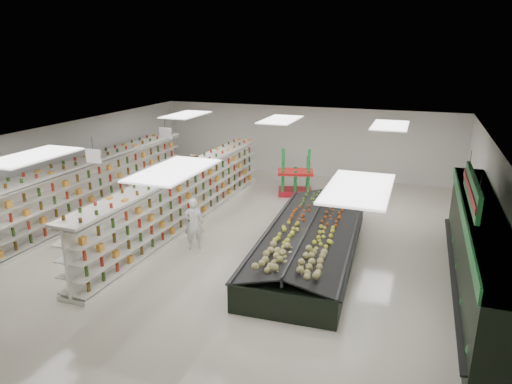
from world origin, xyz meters
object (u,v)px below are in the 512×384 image
at_px(shopper_background, 194,173).
at_px(soda_endcap, 296,174).
at_px(gondola_left, 85,192).
at_px(produce_island, 311,240).
at_px(shopper_main, 194,224).
at_px(gondola_center, 186,198).

bearing_deg(shopper_background, soda_endcap, -80.23).
relative_size(gondola_left, produce_island, 1.63).
relative_size(soda_endcap, shopper_main, 1.14).
distance_m(produce_island, soda_endcap, 5.78).
height_order(soda_endcap, shopper_main, soda_endcap).
bearing_deg(soda_endcap, shopper_main, -103.11).
relative_size(gondola_left, shopper_background, 7.31).
bearing_deg(soda_endcap, shopper_background, -165.84).
distance_m(gondola_center, soda_endcap, 5.10).
distance_m(gondola_left, gondola_center, 3.66).
bearing_deg(gondola_center, soda_endcap, 59.69).
bearing_deg(shopper_background, produce_island, -130.71).
relative_size(produce_island, shopper_background, 4.49).
bearing_deg(produce_island, shopper_background, 143.68).
xyz_separation_m(gondola_center, shopper_main, (1.21, -1.79, -0.10)).
bearing_deg(produce_island, gondola_left, 177.45).
bearing_deg(gondola_left, shopper_background, 62.36).
bearing_deg(gondola_center, shopper_background, 114.04).
height_order(gondola_center, shopper_main, gondola_center).
distance_m(shopper_main, shopper_background, 5.76).
bearing_deg(gondola_left, produce_island, -2.11).
height_order(shopper_main, shopper_background, shopper_background).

